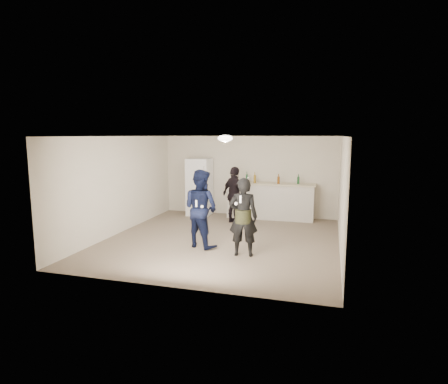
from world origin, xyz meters
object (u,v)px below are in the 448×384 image
(counter, at_px, (270,202))
(woman, at_px, (243,217))
(shaker, at_px, (248,180))
(man, at_px, (201,208))
(fridge, at_px, (200,187))
(spectator, at_px, (235,195))

(counter, xyz_separation_m, woman, (0.01, -3.69, 0.31))
(shaker, distance_m, woman, 3.70)
(shaker, bearing_deg, man, -96.76)
(counter, height_order, shaker, shaker)
(fridge, distance_m, woman, 4.27)
(fridge, relative_size, spectator, 1.10)
(fridge, height_order, shaker, fridge)
(fridge, xyz_separation_m, spectator, (1.36, -0.81, -0.08))
(counter, xyz_separation_m, man, (-1.06, -3.32, 0.36))
(counter, bearing_deg, fridge, -178.22)
(counter, relative_size, man, 1.47)
(counter, distance_m, man, 3.50)
(man, bearing_deg, woman, -177.70)
(woman, bearing_deg, shaker, -87.56)
(spectator, bearing_deg, fridge, 3.97)
(counter, bearing_deg, shaker, -173.70)
(fridge, height_order, woman, fridge)
(spectator, bearing_deg, shaker, -70.57)
(shaker, bearing_deg, spectator, -105.19)
(shaker, xyz_separation_m, man, (-0.38, -3.24, -0.29))
(shaker, height_order, woman, woman)
(man, xyz_separation_m, woman, (1.07, -0.38, -0.05))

